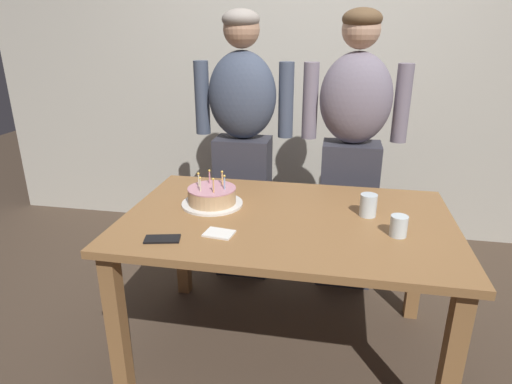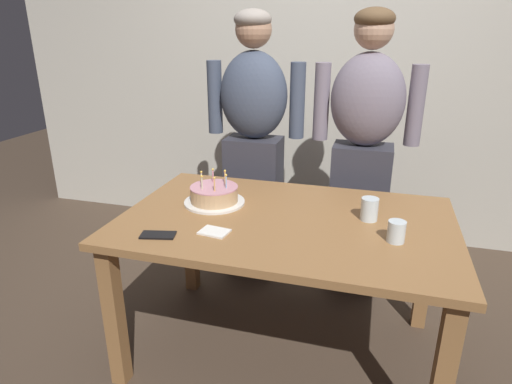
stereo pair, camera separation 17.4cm
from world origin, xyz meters
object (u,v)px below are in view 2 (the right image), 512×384
Objects in this scene: water_glass_far at (396,232)px; person_woman_cardigan at (363,153)px; birthday_cake at (214,195)px; person_man_bearded at (254,145)px; water_glass_near at (369,209)px; napkin_stack at (214,232)px; cell_phone at (158,235)px.

water_glass_far is 0.87m from person_woman_cardigan.
birthday_cake is at bearing 167.78° from water_glass_far.
person_woman_cardigan is at bearing 102.29° from water_glass_far.
person_man_bearded is 0.66m from person_woman_cardigan.
person_woman_cardigan is at bearing 96.17° from water_glass_near.
person_woman_cardigan is (-0.18, 0.85, 0.09)m from water_glass_far.
water_glass_near is 0.70m from napkin_stack.
birthday_cake reaches higher than napkin_stack.
person_man_bearded reaches higher than napkin_stack.
napkin_stack is at bearing -170.17° from water_glass_far.
cell_phone is at bearing 54.42° from person_woman_cardigan.
birthday_cake is 2.89× the size of water_glass_near.
birthday_cake reaches higher than water_glass_far.
person_woman_cardigan is (0.67, 0.66, 0.09)m from birthday_cake.
person_man_bearded is at bearing 89.28° from birthday_cake.
water_glass_far is 0.75m from napkin_stack.
water_glass_far reaches higher than cell_phone.
cell_phone is 1.19× the size of napkin_stack.
water_glass_near is 0.22m from water_glass_far.
person_man_bearded is (-0.11, 0.98, 0.13)m from napkin_stack.
person_woman_cardigan is (0.66, 0.00, 0.00)m from person_man_bearded.
water_glass_far is at bearing 102.29° from person_woman_cardigan.
water_glass_near is at bearing 138.20° from person_man_bearded.
napkin_stack is 0.99m from person_man_bearded.
cell_phone is at bearing 84.55° from person_man_bearded.
birthday_cake is 0.18× the size of person_man_bearded.
water_glass_near is (0.74, 0.01, 0.01)m from birthday_cake.
water_glass_near reaches higher than water_glass_far.
birthday_cake is 0.74m from water_glass_near.
water_glass_near is 0.93m from cell_phone.
person_man_bearded is 1.00× the size of person_woman_cardigan.
person_man_bearded reaches higher than cell_phone.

